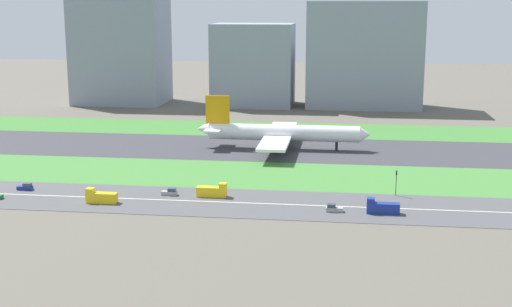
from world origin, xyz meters
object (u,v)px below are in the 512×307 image
airliner (279,133)px  traffic_light (396,181)px  truck_1 (101,197)px  office_tower (364,55)px  truck_0 (382,208)px  terminal_building (121,52)px  car_3 (26,187)px  hangar_building (254,65)px  car_2 (334,208)px  fuel_tank_west (258,82)px  car_1 (170,192)px  truck_2 (213,191)px

airliner → traffic_light: airliner is taller
truck_1 → office_tower: bearing=-111.1°
truck_0 → traffic_light: traffic_light is taller
office_tower → truck_1: bearing=-111.1°
terminal_building → car_3: bearing=-80.6°
traffic_light → office_tower: size_ratio=0.12×
terminal_building → traffic_light: bearing=-51.8°
truck_0 → hangar_building: size_ratio=0.19×
car_2 → truck_1: bearing=0.0°
car_3 → fuel_tank_west: fuel_tank_west is taller
hangar_building → traffic_light: bearing=-69.8°
airliner → truck_1: (-41.17, -78.00, -4.56)m
truck_0 → car_3: bearing=-5.6°
truck_0 → traffic_light: bearing=-104.6°
car_1 → terminal_building: bearing=111.9°
truck_0 → truck_1: bearing=0.0°
truck_1 → traffic_light: bearing=-167.3°
car_1 → truck_2: bearing=-0.0°
airliner → fuel_tank_west: size_ratio=3.77×
hangar_building → car_1: bearing=-89.8°
truck_1 → car_1: bearing=-149.1°
airliner → office_tower: size_ratio=1.10×
airliner → hangar_building: (-25.10, 114.00, 15.37)m
truck_2 → hangar_building: size_ratio=0.19×
truck_1 → terminal_building: terminal_building is taller
truck_2 → office_tower: size_ratio=0.14×
car_2 → traffic_light: (17.11, 17.99, 3.37)m
truck_1 → hangar_building: (16.07, 192.00, 19.93)m
truck_1 → hangar_building: size_ratio=0.19×
car_3 → car_1: (43.13, 0.00, 0.00)m
truck_2 → office_tower: (45.16, 182.00, 25.66)m
car_1 → office_tower: 192.68m
car_2 → truck_0: bearing=180.0°
fuel_tank_west → car_3: bearing=-99.7°
airliner → car_3: bearing=-134.8°
airliner → hangar_building: hangar_building is taller
truck_1 → office_tower: (74.17, 192.00, 25.66)m
airliner → truck_0: (34.30, -78.00, -4.56)m
airliner → terminal_building: (-97.79, 114.00, 21.74)m
truck_0 → terminal_building: size_ratio=0.15×
traffic_light → office_tower: bearing=92.0°
truck_0 → office_tower: bearing=-89.6°
car_3 → office_tower: bearing=61.1°
car_3 → traffic_light: 106.92m
terminal_building → hangar_building: bearing=0.0°
airliner → terminal_building: terminal_building is taller
airliner → car_1: airliner is taller
truck_1 → car_2: size_ratio=1.91×
truck_0 → car_1: bearing=-9.7°
fuel_tank_west → terminal_building: bearing=-146.9°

